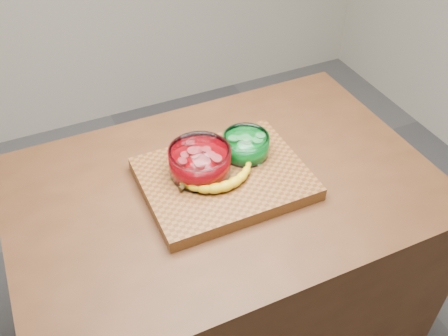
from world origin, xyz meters
name	(u,v)px	position (x,y,z in m)	size (l,w,h in m)	color
counter	(224,279)	(0.00, 0.00, 0.45)	(1.20, 0.80, 0.90)	#4C2B17
cutting_board	(224,179)	(0.00, 0.00, 0.92)	(0.45, 0.35, 0.04)	brown
bowl_red	(200,162)	(-0.06, 0.03, 0.98)	(0.17, 0.17, 0.08)	white
bowl_green	(246,145)	(0.09, 0.05, 0.97)	(0.13, 0.13, 0.06)	white
banana	(221,180)	(-0.02, -0.04, 0.96)	(0.24, 0.11, 0.03)	gold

